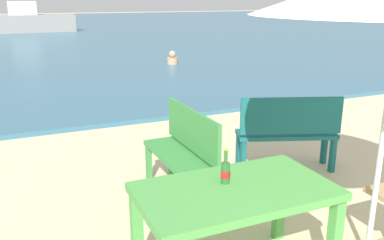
# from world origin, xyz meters

# --- Properties ---
(sea_water) EXTENTS (120.00, 50.00, 0.08)m
(sea_water) POSITION_xyz_m (0.00, 30.00, 0.04)
(sea_water) COLOR #386B84
(sea_water) RESTS_ON ground_plane
(picnic_table_green) EXTENTS (1.40, 0.80, 0.76)m
(picnic_table_green) POSITION_xyz_m (-1.22, 0.83, 0.65)
(picnic_table_green) COLOR #4C9E47
(picnic_table_green) RESTS_ON ground_plane
(beer_bottle_amber) EXTENTS (0.07, 0.07, 0.26)m
(beer_bottle_amber) POSITION_xyz_m (-1.25, 0.93, 0.85)
(beer_bottle_amber) COLOR #2D662D
(beer_bottle_amber) RESTS_ON picnic_table_green
(bench_teal_center) EXTENTS (1.25, 0.75, 0.95)m
(bench_teal_center) POSITION_xyz_m (0.38, 2.37, 0.54)
(bench_teal_center) COLOR #196066
(bench_teal_center) RESTS_ON ground_plane
(bench_green_left) EXTENTS (0.39, 1.21, 0.95)m
(bench_green_left) POSITION_xyz_m (-1.02, 2.26, 0.54)
(bench_green_left) COLOR #3D8C42
(bench_green_left) RESTS_ON ground_plane
(swimmer_person) EXTENTS (0.34, 0.34, 0.41)m
(swimmer_person) POSITION_xyz_m (1.98, 10.45, 0.24)
(swimmer_person) COLOR tan
(swimmer_person) RESTS_ON sea_water
(boat_ferry) EXTENTS (4.90, 1.34, 1.78)m
(boat_ferry) POSITION_xyz_m (-1.31, 25.27, 0.72)
(boat_ferry) COLOR gray
(boat_ferry) RESTS_ON sea_water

